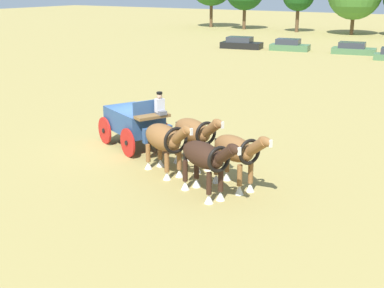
{
  "coord_description": "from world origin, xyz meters",
  "views": [
    {
      "loc": [
        13.92,
        -17.45,
        6.91
      ],
      "look_at": [
        4.03,
        -1.68,
        1.2
      ],
      "focal_mm": 49.35,
      "sensor_mm": 36.0,
      "label": 1
    }
  ],
  "objects_px": {
    "draft_horse_rear_near": "(194,133)",
    "draft_horse_lead_near": "(236,151)",
    "parked_vehicle_a": "(241,43)",
    "show_wagon": "(136,122)",
    "draft_horse_lead_off": "(205,158)",
    "parked_vehicle_b": "(289,46)",
    "parked_vehicle_c": "(353,49)",
    "draft_horse_rear_off": "(165,139)"
  },
  "relations": [
    {
      "from": "draft_horse_rear_near",
      "to": "draft_horse_lead_near",
      "type": "height_order",
      "value": "draft_horse_rear_near"
    },
    {
      "from": "draft_horse_rear_near",
      "to": "parked_vehicle_a",
      "type": "distance_m",
      "value": 39.23
    },
    {
      "from": "show_wagon",
      "to": "draft_horse_lead_off",
      "type": "height_order",
      "value": "show_wagon"
    },
    {
      "from": "parked_vehicle_a",
      "to": "show_wagon",
      "type": "bearing_deg",
      "value": -70.05
    },
    {
      "from": "draft_horse_lead_near",
      "to": "parked_vehicle_b",
      "type": "bearing_deg",
      "value": 109.45
    },
    {
      "from": "draft_horse_rear_near",
      "to": "parked_vehicle_c",
      "type": "relative_size",
      "value": 0.65
    },
    {
      "from": "parked_vehicle_c",
      "to": "parked_vehicle_a",
      "type": "bearing_deg",
      "value": -170.9
    },
    {
      "from": "draft_horse_rear_near",
      "to": "parked_vehicle_b",
      "type": "height_order",
      "value": "draft_horse_rear_near"
    },
    {
      "from": "show_wagon",
      "to": "parked_vehicle_c",
      "type": "xyz_separation_m",
      "value": [
        -0.92,
        36.69,
        -0.65
      ]
    },
    {
      "from": "draft_horse_lead_near",
      "to": "parked_vehicle_b",
      "type": "relative_size",
      "value": 0.66
    },
    {
      "from": "parked_vehicle_a",
      "to": "parked_vehicle_c",
      "type": "bearing_deg",
      "value": 9.1
    },
    {
      "from": "draft_horse_rear_near",
      "to": "parked_vehicle_b",
      "type": "bearing_deg",
      "value": 106.65
    },
    {
      "from": "draft_horse_lead_near",
      "to": "draft_horse_lead_off",
      "type": "relative_size",
      "value": 0.96
    },
    {
      "from": "parked_vehicle_a",
      "to": "parked_vehicle_b",
      "type": "relative_size",
      "value": 1.08
    },
    {
      "from": "show_wagon",
      "to": "parked_vehicle_c",
      "type": "bearing_deg",
      "value": 91.43
    },
    {
      "from": "parked_vehicle_a",
      "to": "draft_horse_lead_near",
      "type": "bearing_deg",
      "value": -63.24
    },
    {
      "from": "show_wagon",
      "to": "parked_vehicle_c",
      "type": "distance_m",
      "value": 36.71
    },
    {
      "from": "draft_horse_rear_near",
      "to": "parked_vehicle_a",
      "type": "height_order",
      "value": "draft_horse_rear_near"
    },
    {
      "from": "draft_horse_rear_off",
      "to": "parked_vehicle_b",
      "type": "bearing_deg",
      "value": 105.39
    },
    {
      "from": "draft_horse_rear_off",
      "to": "parked_vehicle_c",
      "type": "xyz_separation_m",
      "value": [
        -3.91,
        38.78,
        -0.86
      ]
    },
    {
      "from": "parked_vehicle_a",
      "to": "parked_vehicle_c",
      "type": "height_order",
      "value": "parked_vehicle_a"
    },
    {
      "from": "parked_vehicle_b",
      "to": "parked_vehicle_a",
      "type": "bearing_deg",
      "value": -168.49
    },
    {
      "from": "draft_horse_rear_off",
      "to": "parked_vehicle_b",
      "type": "xyz_separation_m",
      "value": [
        -10.45,
        37.96,
        -0.83
      ]
    },
    {
      "from": "parked_vehicle_c",
      "to": "draft_horse_rear_near",
      "type": "bearing_deg",
      "value": -83.23
    },
    {
      "from": "draft_horse_lead_near",
      "to": "parked_vehicle_a",
      "type": "xyz_separation_m",
      "value": [
        -18.56,
        36.8,
        -0.82
      ]
    },
    {
      "from": "draft_horse_rear_near",
      "to": "draft_horse_lead_off",
      "type": "bearing_deg",
      "value": -50.95
    },
    {
      "from": "draft_horse_rear_near",
      "to": "parked_vehicle_c",
      "type": "xyz_separation_m",
      "value": [
        -4.46,
        37.6,
        -0.9
      ]
    },
    {
      "from": "draft_horse_lead_off",
      "to": "parked_vehicle_c",
      "type": "distance_m",
      "value": 40.36
    },
    {
      "from": "draft_horse_lead_near",
      "to": "parked_vehicle_c",
      "type": "height_order",
      "value": "draft_horse_lead_near"
    },
    {
      "from": "draft_horse_lead_near",
      "to": "parked_vehicle_b",
      "type": "xyz_separation_m",
      "value": [
        -13.37,
        37.85,
        -0.84
      ]
    },
    {
      "from": "draft_horse_rear_off",
      "to": "parked_vehicle_c",
      "type": "distance_m",
      "value": 38.98
    },
    {
      "from": "parked_vehicle_b",
      "to": "draft_horse_rear_off",
      "type": "bearing_deg",
      "value": -74.61
    },
    {
      "from": "draft_horse_lead_near",
      "to": "parked_vehicle_c",
      "type": "bearing_deg",
      "value": 100.02
    },
    {
      "from": "show_wagon",
      "to": "parked_vehicle_a",
      "type": "height_order",
      "value": "show_wagon"
    },
    {
      "from": "draft_horse_lead_near",
      "to": "draft_horse_rear_near",
      "type": "bearing_deg",
      "value": 155.55
    },
    {
      "from": "draft_horse_rear_off",
      "to": "parked_vehicle_a",
      "type": "height_order",
      "value": "draft_horse_rear_off"
    },
    {
      "from": "draft_horse_rear_off",
      "to": "parked_vehicle_a",
      "type": "xyz_separation_m",
      "value": [
        -15.64,
        36.9,
        -0.82
      ]
    },
    {
      "from": "draft_horse_lead_off",
      "to": "draft_horse_lead_near",
      "type": "bearing_deg",
      "value": 65.7
    },
    {
      "from": "draft_horse_lead_off",
      "to": "parked_vehicle_b",
      "type": "relative_size",
      "value": 0.68
    },
    {
      "from": "draft_horse_lead_near",
      "to": "parked_vehicle_c",
      "type": "relative_size",
      "value": 0.62
    },
    {
      "from": "draft_horse_rear_near",
      "to": "draft_horse_lead_near",
      "type": "bearing_deg",
      "value": -24.45
    },
    {
      "from": "draft_horse_rear_off",
      "to": "parked_vehicle_c",
      "type": "height_order",
      "value": "draft_horse_rear_off"
    }
  ]
}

